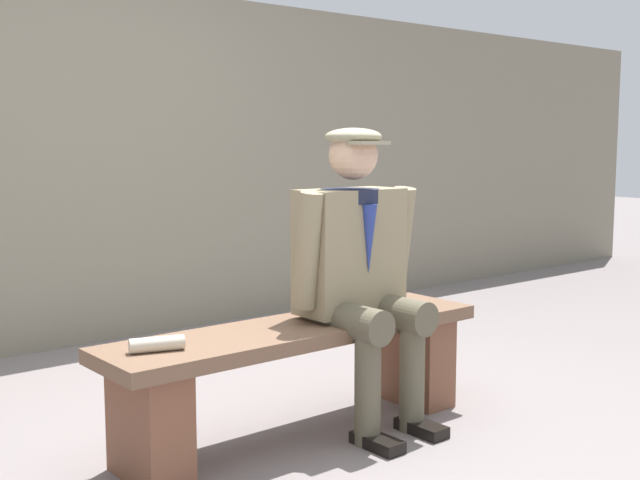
% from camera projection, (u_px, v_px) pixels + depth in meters
% --- Properties ---
extents(ground_plane, '(30.00, 30.00, 0.00)m').
position_uv_depth(ground_plane, '(300.00, 435.00, 3.45)').
color(ground_plane, gray).
extents(bench, '(1.76, 0.43, 0.48)m').
position_uv_depth(bench, '(299.00, 362.00, 3.41)').
color(bench, brown).
rests_on(bench, ground).
extents(seated_man, '(0.64, 0.57, 1.31)m').
position_uv_depth(seated_man, '(359.00, 262.00, 3.49)').
color(seated_man, gray).
rests_on(seated_man, ground).
extents(rolled_magazine, '(0.21, 0.12, 0.06)m').
position_uv_depth(rolled_magazine, '(157.00, 344.00, 2.95)').
color(rolled_magazine, beige).
rests_on(rolled_magazine, bench).
extents(stadium_wall, '(12.00, 0.24, 2.21)m').
position_uv_depth(stadium_wall, '(81.00, 165.00, 4.99)').
color(stadium_wall, gray).
rests_on(stadium_wall, ground).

